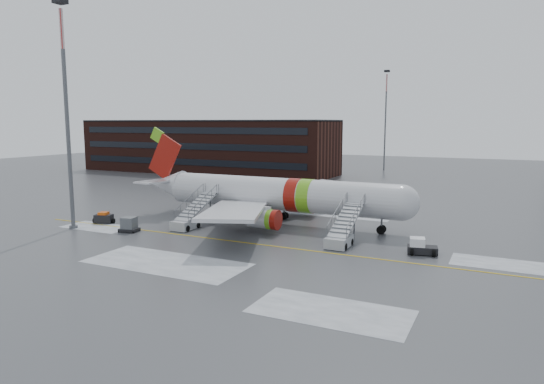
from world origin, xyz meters
The scene contains 10 objects.
ground centered at (0.00, 0.00, 0.00)m, with size 260.00×260.00×0.00m, color #494C4F.
airliner centered at (-5.17, 8.78, 3.42)m, with size 35.03×32.97×11.18m.
airstair_fwd centered at (5.47, 2.25, 1.06)m, with size 2.05×7.70×3.48m.
airstair_aft centered at (-12.30, 2.25, 1.06)m, with size 2.05×7.70×3.48m.
pushback_tug centered at (12.86, 2.26, 0.66)m, with size 2.83×2.34×1.49m.
uld_container centered at (-17.09, -2.22, 0.74)m, with size 2.18×1.76×1.59m.
baggage_tractor centered at (-22.88, -0.11, 0.57)m, with size 2.71×1.78×1.34m.
light_mast_near centered at (-23.94, -3.62, 12.77)m, with size 1.20×1.20×24.64m.
terminal_building centered at (-45.00, 54.98, 6.20)m, with size 62.00×16.11×12.30m.
light_mast_far_n centered at (-8.00, 78.00, 13.84)m, with size 1.20×1.20×24.25m.
Camera 1 is at (19.37, -41.71, 11.78)m, focal length 32.00 mm.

